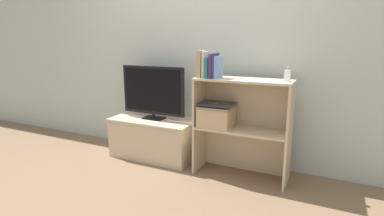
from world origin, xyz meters
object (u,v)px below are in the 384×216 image
at_px(tv_stand, 154,137).
at_px(baby_monitor, 287,76).
at_px(book_tan, 202,64).
at_px(book_plum, 212,66).
at_px(book_ivory, 205,65).
at_px(book_teal, 209,68).
at_px(book_skyblue, 218,67).
at_px(tv, 153,91).
at_px(book_navy, 215,66).
at_px(storage_basket_left, 217,115).
at_px(laptop, 217,104).

height_order(tv_stand, baby_monitor, baby_monitor).
bearing_deg(book_tan, book_plum, -0.00).
xyz_separation_m(tv_stand, baby_monitor, (1.36, -0.06, 0.75)).
height_order(book_ivory, book_teal, book_ivory).
xyz_separation_m(book_ivory, baby_monitor, (0.71, 0.06, -0.07)).
distance_m(book_skyblue, baby_monitor, 0.59).
height_order(tv, book_ivory, book_ivory).
xyz_separation_m(book_teal, book_navy, (0.06, 0.00, 0.02)).
distance_m(book_tan, book_skyblue, 0.16).
bearing_deg(book_ivory, book_skyblue, 0.00).
height_order(book_teal, book_navy, book_navy).
xyz_separation_m(book_tan, storage_basket_left, (0.14, 0.04, -0.47)).
distance_m(tv_stand, tv, 0.51).
relative_size(book_skyblue, laptop, 0.63).
distance_m(book_ivory, book_plum, 0.07).
height_order(book_tan, laptop, book_tan).
relative_size(book_navy, book_skyblue, 1.12).
relative_size(book_teal, laptop, 0.59).
relative_size(tv_stand, book_teal, 4.97).
distance_m(tv_stand, book_ivory, 1.05).
bearing_deg(laptop, book_tan, -162.77).
height_order(book_tan, baby_monitor, book_tan).
bearing_deg(tv_stand, storage_basket_left, -5.97).
distance_m(tv_stand, book_skyblue, 1.12).
relative_size(book_teal, baby_monitor, 1.50).
relative_size(book_navy, laptop, 0.71).
relative_size(storage_basket_left, laptop, 0.98).
distance_m(book_ivory, storage_basket_left, 0.48).
relative_size(book_ivory, book_plum, 1.09).
bearing_deg(storage_basket_left, laptop, -90.00).
bearing_deg(tv_stand, book_tan, -11.31).
height_order(book_ivory, storage_basket_left, book_ivory).
bearing_deg(book_skyblue, tv_stand, 171.03).
relative_size(book_ivory, book_navy, 1.05).
relative_size(tv_stand, baby_monitor, 7.47).
relative_size(book_tan, book_teal, 1.31).
xyz_separation_m(book_ivory, storage_basket_left, (0.10, 0.04, -0.47)).
distance_m(tv, storage_basket_left, 0.77).
bearing_deg(book_tan, book_teal, -0.00).
height_order(book_navy, baby_monitor, book_navy).
xyz_separation_m(tv, book_skyblue, (0.77, -0.12, 0.29)).
xyz_separation_m(book_tan, book_skyblue, (0.16, -0.00, -0.02)).
xyz_separation_m(book_skyblue, laptop, (-0.02, 0.04, -0.35)).
xyz_separation_m(tv, book_navy, (0.75, -0.12, 0.31)).
distance_m(baby_monitor, laptop, 0.68).
distance_m(book_skyblue, laptop, 0.35).
bearing_deg(book_ivory, book_navy, 0.00).
bearing_deg(book_teal, tv, 169.96).
bearing_deg(book_teal, book_plum, 0.00).
bearing_deg(book_teal, storage_basket_left, 31.82).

